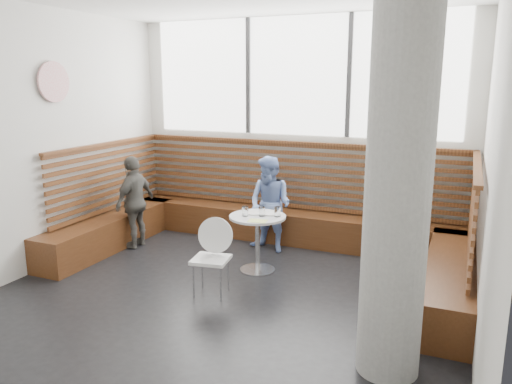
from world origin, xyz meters
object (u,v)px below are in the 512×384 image
at_px(concrete_column, 399,178).
at_px(adult_man, 395,213).
at_px(cafe_table, 258,232).
at_px(child_left, 135,202).
at_px(child_back, 270,204).
at_px(cafe_chair, 214,251).

distance_m(concrete_column, adult_man, 2.10).
bearing_deg(cafe_table, child_left, 174.08).
distance_m(cafe_table, child_back, 0.80).
xyz_separation_m(adult_man, child_left, (-3.53, -0.16, -0.18)).
bearing_deg(child_back, child_left, -148.50).
bearing_deg(child_left, child_back, 108.98).
distance_m(cafe_chair, adult_man, 2.13).
xyz_separation_m(concrete_column, child_left, (-3.78, 1.78, -0.95)).
bearing_deg(child_left, concrete_column, 66.27).
bearing_deg(adult_man, concrete_column, -152.27).
bearing_deg(child_left, cafe_chair, 62.22).
bearing_deg(cafe_table, concrete_column, -40.96).
bearing_deg(adult_man, child_back, 96.70).
relative_size(cafe_table, child_left, 0.55).
height_order(cafe_chair, adult_man, adult_man).
bearing_deg(cafe_chair, child_left, 141.88).
bearing_deg(adult_man, child_left, 112.89).
xyz_separation_m(concrete_column, cafe_chair, (-2.01, 0.79, -1.11)).
height_order(cafe_chair, child_back, child_back).
distance_m(adult_man, child_left, 3.54).
height_order(concrete_column, cafe_chair, concrete_column).
distance_m(adult_man, child_back, 1.77).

